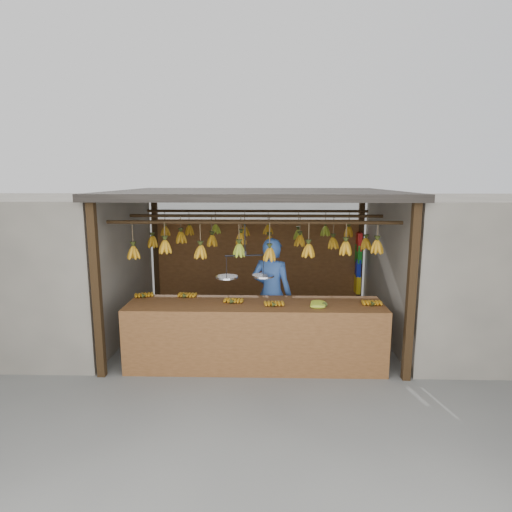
{
  "coord_description": "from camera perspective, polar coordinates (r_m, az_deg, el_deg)",
  "views": [
    {
      "loc": [
        0.18,
        -6.75,
        2.59
      ],
      "look_at": [
        0.0,
        0.3,
        1.3
      ],
      "focal_mm": 30.0,
      "sensor_mm": 36.0,
      "label": 1
    }
  ],
  "objects": [
    {
      "name": "hanging_bananas",
      "position": [
        6.82,
        -0.01,
        2.16
      ],
      "size": [
        3.59,
        2.23,
        0.39
      ],
      "color": "orange",
      "rests_on": "ground"
    },
    {
      "name": "vendor",
      "position": [
        6.54,
        2.08,
        -5.0
      ],
      "size": [
        0.72,
        0.59,
        1.72
      ],
      "primitive_type": "imported",
      "rotation": [
        0.0,
        0.0,
        2.82
      ],
      "color": "#3359A5",
      "rests_on": "ground"
    },
    {
      "name": "bag_bundles",
      "position": [
        8.44,
        13.47,
        -0.75
      ],
      "size": [
        0.08,
        0.26,
        1.17
      ],
      "color": "red",
      "rests_on": "ground"
    },
    {
      "name": "neighbor_right",
      "position": [
        7.7,
        27.8,
        -1.62
      ],
      "size": [
        3.0,
        3.0,
        2.3
      ],
      "primitive_type": "cube",
      "color": "slate",
      "rests_on": "ground"
    },
    {
      "name": "balance_scale",
      "position": [
        5.9,
        -1.47,
        -2.42
      ],
      "size": [
        0.8,
        0.38,
        0.77
      ],
      "color": "black",
      "rests_on": "ground"
    },
    {
      "name": "ground",
      "position": [
        7.23,
        -0.06,
        -10.62
      ],
      "size": [
        80.0,
        80.0,
        0.0
      ],
      "primitive_type": "plane",
      "color": "#5B5B57"
    },
    {
      "name": "stall",
      "position": [
        7.11,
        0.01,
        5.37
      ],
      "size": [
        4.3,
        3.3,
        2.4
      ],
      "color": "black",
      "rests_on": "ground"
    },
    {
      "name": "counter",
      "position": [
        5.83,
        -0.15,
        -8.48
      ],
      "size": [
        3.51,
        0.8,
        0.96
      ],
      "color": "brown",
      "rests_on": "ground"
    },
    {
      "name": "neighbor_left",
      "position": [
        7.87,
        -27.3,
        -1.35
      ],
      "size": [
        3.0,
        3.0,
        2.3
      ],
      "primitive_type": "cube",
      "color": "slate",
      "rests_on": "ground"
    }
  ]
}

